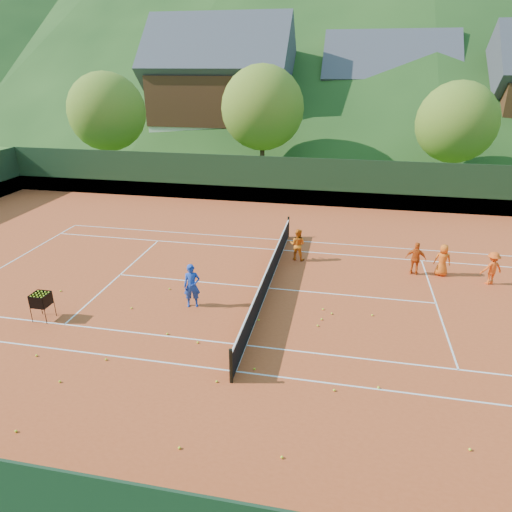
% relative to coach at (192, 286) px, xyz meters
% --- Properties ---
extents(ground, '(400.00, 400.00, 0.00)m').
position_rel_coach_xyz_m(ground, '(2.48, 1.98, -0.85)').
color(ground, '#2B541A').
rests_on(ground, ground).
extents(clay_court, '(40.00, 24.00, 0.02)m').
position_rel_coach_xyz_m(clay_court, '(2.48, 1.98, -0.84)').
color(clay_court, '#B3421D').
rests_on(clay_court, ground).
extents(coach, '(0.69, 0.55, 1.66)m').
position_rel_coach_xyz_m(coach, '(0.00, 0.00, 0.00)').
color(coach, '#1A3DAC').
rests_on(coach, clay_court).
extents(student_a, '(0.80, 0.67, 1.47)m').
position_rel_coach_xyz_m(student_a, '(3.28, 5.11, -0.09)').
color(student_a, orange).
rests_on(student_a, clay_court).
extents(student_b, '(0.89, 0.51, 1.43)m').
position_rel_coach_xyz_m(student_b, '(8.35, 4.51, -0.11)').
color(student_b, '#D45012').
rests_on(student_b, clay_court).
extents(student_c, '(0.69, 0.47, 1.38)m').
position_rel_coach_xyz_m(student_c, '(9.45, 4.64, -0.14)').
color(student_c, orange).
rests_on(student_c, clay_court).
extents(student_d, '(1.01, 0.78, 1.38)m').
position_rel_coach_xyz_m(student_d, '(11.25, 4.17, -0.14)').
color(student_d, '#F45315').
rests_on(student_d, clay_court).
extents(tennis_ball_0, '(0.07, 0.07, 0.07)m').
position_rel_coach_xyz_m(tennis_ball_0, '(-6.33, -0.65, -0.79)').
color(tennis_ball_0, '#D5F528').
rests_on(tennis_ball_0, clay_court).
extents(tennis_ball_1, '(0.07, 0.07, 0.07)m').
position_rel_coach_xyz_m(tennis_ball_1, '(2.59, -0.57, -0.79)').
color(tennis_ball_1, '#D5F528').
rests_on(tennis_ball_1, clay_court).
extents(tennis_ball_2, '(0.07, 0.07, 0.07)m').
position_rel_coach_xyz_m(tennis_ball_2, '(3.01, -3.33, -0.79)').
color(tennis_ball_2, '#D5F528').
rests_on(tennis_ball_2, clay_court).
extents(tennis_ball_4, '(0.07, 0.07, 0.07)m').
position_rel_coach_xyz_m(tennis_ball_4, '(2.08, -4.10, -0.79)').
color(tennis_ball_4, '#D5F528').
rests_on(tennis_ball_4, clay_court).
extents(tennis_ball_5, '(0.07, 0.07, 0.07)m').
position_rel_coach_xyz_m(tennis_ball_5, '(5.34, -3.82, -0.79)').
color(tennis_ball_5, '#D5F528').
rests_on(tennis_ball_5, clay_court).
extents(tennis_ball_6, '(0.07, 0.07, 0.07)m').
position_rel_coach_xyz_m(tennis_ball_6, '(-0.21, -2.04, -0.79)').
color(tennis_ball_6, '#D5F528').
rests_on(tennis_ball_6, clay_court).
extents(tennis_ball_7, '(0.07, 0.07, 0.07)m').
position_rel_coach_xyz_m(tennis_ball_7, '(4.27, -6.39, -0.79)').
color(tennis_ball_7, '#D5F528').
rests_on(tennis_ball_7, clay_court).
extents(tennis_ball_8, '(0.07, 0.07, 0.07)m').
position_rel_coach_xyz_m(tennis_ball_8, '(4.64, -0.55, -0.79)').
color(tennis_ball_8, '#D5F528').
rests_on(tennis_ball_8, clay_court).
extents(tennis_ball_9, '(0.07, 0.07, 0.07)m').
position_rel_coach_xyz_m(tennis_ball_9, '(-2.26, -4.97, -0.79)').
color(tennis_ball_9, '#D5F528').
rests_on(tennis_ball_9, clay_court).
extents(tennis_ball_10, '(0.07, 0.07, 0.07)m').
position_rel_coach_xyz_m(tennis_ball_10, '(6.53, -3.46, -0.79)').
color(tennis_ball_10, '#D5F528').
rests_on(tennis_ball_10, clay_court).
extents(tennis_ball_11, '(0.07, 0.07, 0.07)m').
position_rel_coach_xyz_m(tennis_ball_11, '(4.75, -0.09, -0.79)').
color(tennis_ball_11, '#D5F528').
rests_on(tennis_ball_11, clay_court).
extents(tennis_ball_12, '(0.07, 0.07, 0.07)m').
position_rel_coach_xyz_m(tennis_ball_12, '(4.75, 0.63, -0.79)').
color(tennis_ball_12, '#D5F528').
rests_on(tennis_ball_12, clay_court).
extents(tennis_ball_13, '(0.07, 0.07, 0.07)m').
position_rel_coach_xyz_m(tennis_ball_13, '(-5.48, 0.06, -0.79)').
color(tennis_ball_13, '#D5F528').
rests_on(tennis_ball_13, clay_court).
extents(tennis_ball_14, '(0.07, 0.07, 0.07)m').
position_rel_coach_xyz_m(tennis_ball_14, '(5.08, 0.38, -0.79)').
color(tennis_ball_14, '#D5F528').
rests_on(tennis_ball_14, clay_court).
extents(tennis_ball_15, '(0.07, 0.07, 0.07)m').
position_rel_coach_xyz_m(tennis_ball_15, '(-2.14, -0.67, -0.79)').
color(tennis_ball_15, '#D5F528').
rests_on(tennis_ball_15, clay_court).
extents(tennis_ball_16, '(0.07, 0.07, 0.07)m').
position_rel_coach_xyz_m(tennis_ball_16, '(8.51, -5.31, -0.79)').
color(tennis_ball_16, '#D5F528').
rests_on(tennis_ball_16, clay_court).
extents(tennis_ball_18, '(0.07, 0.07, 0.07)m').
position_rel_coach_xyz_m(tennis_ball_18, '(-2.20, -6.88, -0.79)').
color(tennis_ball_18, '#D5F528').
rests_on(tennis_ball_18, clay_court).
extents(tennis_ball_20, '(0.07, 0.07, 0.07)m').
position_rel_coach_xyz_m(tennis_ball_20, '(1.89, -6.59, -0.79)').
color(tennis_ball_20, '#D5F528').
rests_on(tennis_ball_20, clay_court).
extents(tennis_ball_21, '(0.07, 0.07, 0.07)m').
position_rel_coach_xyz_m(tennis_ball_21, '(6.50, 0.55, -0.79)').
color(tennis_ball_21, '#D5F528').
rests_on(tennis_ball_21, clay_court).
extents(tennis_ball_22, '(0.07, 0.07, 0.07)m').
position_rel_coach_xyz_m(tennis_ball_22, '(-1.49, -3.75, -0.79)').
color(tennis_ball_22, '#D5F528').
rests_on(tennis_ball_22, clay_court).
extents(tennis_ball_23, '(0.07, 0.07, 0.07)m').
position_rel_coach_xyz_m(tennis_ball_23, '(-1.34, 1.07, -0.79)').
color(tennis_ball_23, '#D5F528').
rests_on(tennis_ball_23, clay_court).
extents(tennis_ball_24, '(0.07, 0.07, 0.07)m').
position_rel_coach_xyz_m(tennis_ball_24, '(-3.69, -3.99, -0.79)').
color(tennis_ball_24, '#D5F528').
rests_on(tennis_ball_24, clay_court).
extents(tennis_ball_25, '(0.07, 0.07, 0.07)m').
position_rel_coach_xyz_m(tennis_ball_25, '(0.94, -2.33, -0.79)').
color(tennis_ball_25, '#D5F528').
rests_on(tennis_ball_25, clay_court).
extents(court_lines, '(23.83, 11.03, 0.00)m').
position_rel_coach_xyz_m(court_lines, '(2.48, 1.98, -0.82)').
color(court_lines, silver).
rests_on(court_lines, clay_court).
extents(tennis_net, '(0.10, 12.07, 1.10)m').
position_rel_coach_xyz_m(tennis_net, '(2.48, 1.98, -0.33)').
color(tennis_net, black).
rests_on(tennis_net, clay_court).
extents(perimeter_fence, '(40.40, 24.24, 3.00)m').
position_rel_coach_xyz_m(perimeter_fence, '(2.48, 1.98, 0.42)').
color(perimeter_fence, black).
rests_on(perimeter_fence, clay_court).
extents(ball_hopper, '(0.57, 0.57, 1.00)m').
position_rel_coach_xyz_m(ball_hopper, '(-4.82, -1.93, -0.08)').
color(ball_hopper, black).
rests_on(ball_hopper, clay_court).
extents(chalet_left, '(13.80, 9.93, 12.92)m').
position_rel_coach_xyz_m(chalet_left, '(-7.52, 31.98, 4.80)').
color(chalet_left, beige).
rests_on(chalet_left, ground).
extents(chalet_mid, '(12.65, 8.82, 11.45)m').
position_rel_coach_xyz_m(chalet_mid, '(8.48, 35.98, 4.14)').
color(chalet_mid, beige).
rests_on(chalet_mid, ground).
extents(tree_a, '(6.00, 6.00, 7.88)m').
position_rel_coach_xyz_m(tree_a, '(-13.52, 19.98, 4.02)').
color(tree_a, '#3E2918').
rests_on(tree_a, ground).
extents(tree_b, '(6.40, 6.40, 8.40)m').
position_rel_coach_xyz_m(tree_b, '(-1.52, 21.98, 4.35)').
color(tree_b, '#3E2518').
rests_on(tree_b, ground).
extents(tree_c, '(5.60, 5.60, 7.35)m').
position_rel_coach_xyz_m(tree_c, '(12.48, 20.98, 3.70)').
color(tree_c, '#3E2A18').
rests_on(tree_c, ground).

